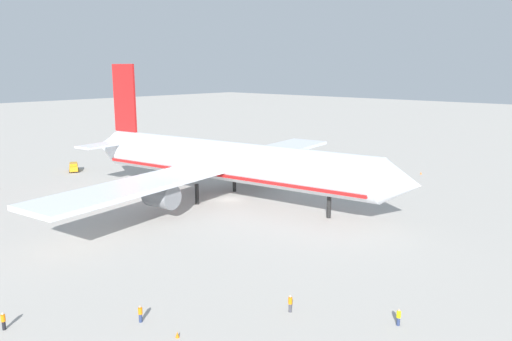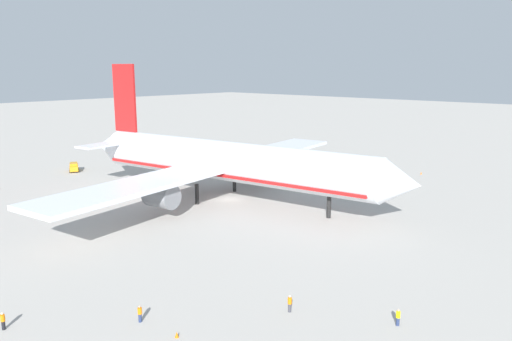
{
  "view_description": "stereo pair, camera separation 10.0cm",
  "coord_description": "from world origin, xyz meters",
  "px_view_note": "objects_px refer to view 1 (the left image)",
  "views": [
    {
      "loc": [
        61.35,
        -60.74,
        23.27
      ],
      "look_at": [
        4.68,
        2.14,
        5.74
      ],
      "focal_mm": 34.43,
      "sensor_mm": 36.0,
      "label": 1
    },
    {
      "loc": [
        61.43,
        -60.67,
        23.27
      ],
      "look_at": [
        4.68,
        2.14,
        5.74
      ],
      "focal_mm": 34.43,
      "sensor_mm": 36.0,
      "label": 2
    }
  ],
  "objects_px": {
    "traffic_cone_3": "(421,173)",
    "airliner": "(223,162)",
    "baggage_cart_0": "(298,156)",
    "ground_worker_0": "(399,317)",
    "ground_worker_2": "(290,303)",
    "ground_worker_4": "(140,314)",
    "traffic_cone_0": "(177,335)",
    "ground_worker_5": "(3,321)",
    "traffic_cone_2": "(250,150)",
    "traffic_cone_1": "(264,155)",
    "service_van": "(74,167)"
  },
  "relations": [
    {
      "from": "baggage_cart_0",
      "to": "ground_worker_0",
      "type": "distance_m",
      "value": 88.64
    },
    {
      "from": "traffic_cone_1",
      "to": "ground_worker_0",
      "type": "bearing_deg",
      "value": -41.05
    },
    {
      "from": "airliner",
      "to": "traffic_cone_1",
      "type": "height_order",
      "value": "airliner"
    },
    {
      "from": "service_van",
      "to": "ground_worker_5",
      "type": "distance_m",
      "value": 73.21
    },
    {
      "from": "baggage_cart_0",
      "to": "ground_worker_4",
      "type": "bearing_deg",
      "value": -62.14
    },
    {
      "from": "ground_worker_4",
      "to": "traffic_cone_0",
      "type": "bearing_deg",
      "value": 6.98
    },
    {
      "from": "baggage_cart_0",
      "to": "ground_worker_0",
      "type": "relative_size",
      "value": 1.68
    },
    {
      "from": "baggage_cart_0",
      "to": "ground_worker_4",
      "type": "relative_size",
      "value": 1.64
    },
    {
      "from": "ground_worker_2",
      "to": "airliner",
      "type": "bearing_deg",
      "value": 144.32
    },
    {
      "from": "ground_worker_0",
      "to": "traffic_cone_3",
      "type": "distance_m",
      "value": 70.81
    },
    {
      "from": "traffic_cone_0",
      "to": "airliner",
      "type": "bearing_deg",
      "value": 130.81
    },
    {
      "from": "ground_worker_0",
      "to": "traffic_cone_0",
      "type": "height_order",
      "value": "ground_worker_0"
    },
    {
      "from": "airliner",
      "to": "ground_worker_5",
      "type": "bearing_deg",
      "value": -68.26
    },
    {
      "from": "baggage_cart_0",
      "to": "ground_worker_2",
      "type": "bearing_deg",
      "value": -53.33
    },
    {
      "from": "traffic_cone_1",
      "to": "ground_worker_2",
      "type": "bearing_deg",
      "value": -47.18
    },
    {
      "from": "ground_worker_4",
      "to": "airliner",
      "type": "bearing_deg",
      "value": 125.79
    },
    {
      "from": "ground_worker_2",
      "to": "ground_worker_4",
      "type": "height_order",
      "value": "ground_worker_2"
    },
    {
      "from": "ground_worker_5",
      "to": "baggage_cart_0",
      "type": "bearing_deg",
      "value": 111.01
    },
    {
      "from": "ground_worker_0",
      "to": "traffic_cone_1",
      "type": "bearing_deg",
      "value": 138.95
    },
    {
      "from": "ground_worker_2",
      "to": "traffic_cone_0",
      "type": "relative_size",
      "value": 3.18
    },
    {
      "from": "traffic_cone_3",
      "to": "traffic_cone_2",
      "type": "bearing_deg",
      "value": -177.64
    },
    {
      "from": "ground_worker_0",
      "to": "baggage_cart_0",
      "type": "bearing_deg",
      "value": 133.17
    },
    {
      "from": "baggage_cart_0",
      "to": "traffic_cone_1",
      "type": "height_order",
      "value": "traffic_cone_1"
    },
    {
      "from": "ground_worker_4",
      "to": "service_van",
      "type": "bearing_deg",
      "value": 156.47
    },
    {
      "from": "airliner",
      "to": "service_van",
      "type": "distance_m",
      "value": 44.3
    },
    {
      "from": "traffic_cone_0",
      "to": "traffic_cone_3",
      "type": "height_order",
      "value": "same"
    },
    {
      "from": "airliner",
      "to": "traffic_cone_2",
      "type": "distance_m",
      "value": 54.37
    },
    {
      "from": "traffic_cone_2",
      "to": "traffic_cone_3",
      "type": "height_order",
      "value": "same"
    },
    {
      "from": "ground_worker_5",
      "to": "traffic_cone_0",
      "type": "height_order",
      "value": "ground_worker_5"
    },
    {
      "from": "baggage_cart_0",
      "to": "ground_worker_0",
      "type": "xyz_separation_m",
      "value": [
        60.65,
        -64.65,
        0.55
      ]
    },
    {
      "from": "ground_worker_2",
      "to": "traffic_cone_0",
      "type": "bearing_deg",
      "value": -113.52
    },
    {
      "from": "traffic_cone_3",
      "to": "ground_worker_4",
      "type": "bearing_deg",
      "value": -84.05
    },
    {
      "from": "traffic_cone_0",
      "to": "traffic_cone_3",
      "type": "relative_size",
      "value": 1.0
    },
    {
      "from": "traffic_cone_1",
      "to": "traffic_cone_0",
      "type": "bearing_deg",
      "value": -53.53
    },
    {
      "from": "traffic_cone_2",
      "to": "traffic_cone_1",
      "type": "bearing_deg",
      "value": -21.48
    },
    {
      "from": "service_van",
      "to": "traffic_cone_1",
      "type": "height_order",
      "value": "service_van"
    },
    {
      "from": "ground_worker_2",
      "to": "traffic_cone_2",
      "type": "relative_size",
      "value": 3.18
    },
    {
      "from": "ground_worker_0",
      "to": "traffic_cone_2",
      "type": "xyz_separation_m",
      "value": [
        -77.46,
        63.49,
        -0.55
      ]
    },
    {
      "from": "traffic_cone_2",
      "to": "traffic_cone_3",
      "type": "distance_m",
      "value": 50.8
    },
    {
      "from": "ground_worker_5",
      "to": "traffic_cone_0",
      "type": "relative_size",
      "value": 3.08
    },
    {
      "from": "ground_worker_0",
      "to": "ground_worker_4",
      "type": "height_order",
      "value": "ground_worker_4"
    },
    {
      "from": "traffic_cone_3",
      "to": "airliner",
      "type": "bearing_deg",
      "value": -111.64
    },
    {
      "from": "traffic_cone_0",
      "to": "traffic_cone_2",
      "type": "relative_size",
      "value": 1.0
    },
    {
      "from": "baggage_cart_0",
      "to": "ground_worker_2",
      "type": "xyz_separation_m",
      "value": [
        51.61,
        -69.32,
        0.62
      ]
    },
    {
      "from": "ground_worker_2",
      "to": "ground_worker_5",
      "type": "xyz_separation_m",
      "value": [
        -17.28,
        -20.09,
        -0.03
      ]
    },
    {
      "from": "service_van",
      "to": "traffic_cone_2",
      "type": "relative_size",
      "value": 8.8
    },
    {
      "from": "ground_worker_4",
      "to": "ground_worker_5",
      "type": "xyz_separation_m",
      "value": [
        -8.08,
        -9.15,
        0.02
      ]
    },
    {
      "from": "airliner",
      "to": "ground_worker_5",
      "type": "xyz_separation_m",
      "value": [
        18.16,
        -45.53,
        -6.07
      ]
    },
    {
      "from": "baggage_cart_0",
      "to": "traffic_cone_0",
      "type": "relative_size",
      "value": 4.97
    },
    {
      "from": "airliner",
      "to": "ground_worker_2",
      "type": "distance_m",
      "value": 44.04
    }
  ]
}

